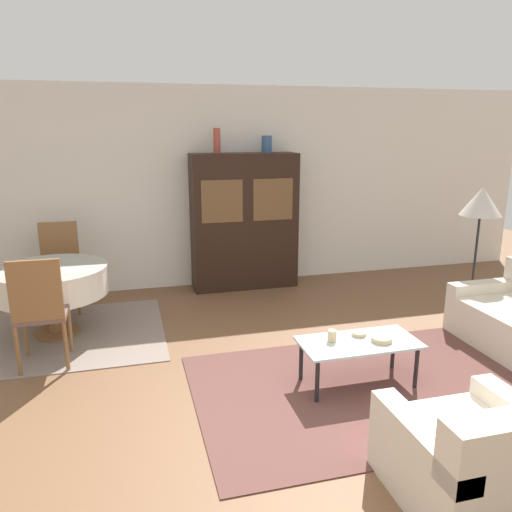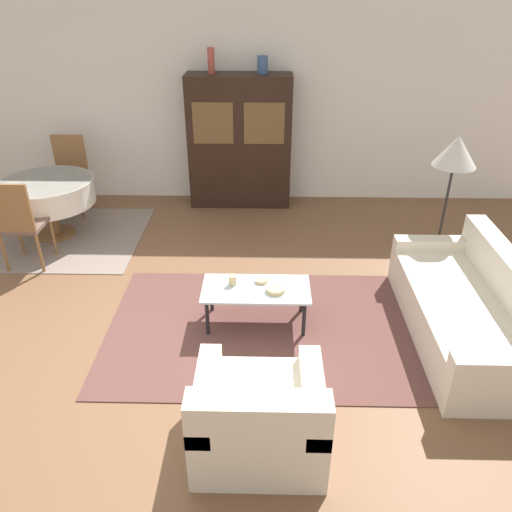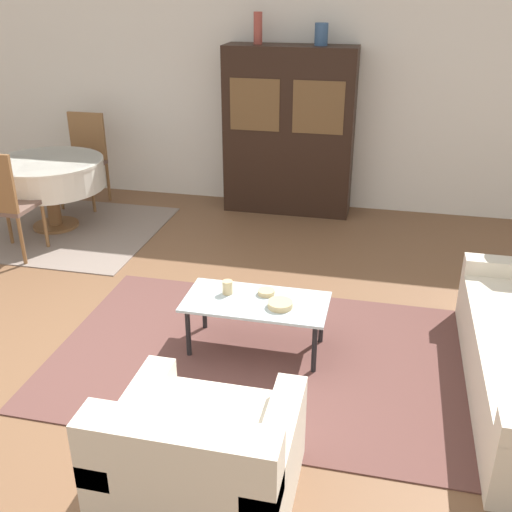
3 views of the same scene
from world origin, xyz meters
name	(u,v)px [view 2 (image 2 of 3)]	position (x,y,z in m)	size (l,w,h in m)	color
ground_plane	(162,350)	(0.00, 0.00, 0.00)	(14.00, 14.00, 0.00)	brown
wall_back	(201,106)	(0.00, 3.63, 1.35)	(10.00, 0.06, 2.70)	silver
area_rug	(266,328)	(0.95, 0.34, 0.00)	(3.02, 1.95, 0.01)	brown
dining_rug	(59,237)	(-1.75, 2.18, 0.01)	(2.14, 1.79, 0.01)	gray
couch	(471,311)	(2.82, 0.28, 0.28)	(0.92, 2.04, 0.78)	beige
armchair	(259,418)	(0.90, -1.03, 0.28)	(0.90, 0.87, 0.75)	beige
coffee_table	(256,292)	(0.85, 0.43, 0.36)	(1.02, 0.50, 0.39)	black
display_cabinet	(240,142)	(0.56, 3.36, 0.92)	(1.42, 0.44, 1.83)	black
dining_table	(47,193)	(-1.80, 2.25, 0.59)	(1.15, 1.15, 0.74)	brown
dining_chair_near	(19,220)	(-1.80, 1.44, 0.60)	(0.44, 0.44, 1.05)	brown
dining_chair_far	(69,170)	(-1.80, 3.05, 0.60)	(0.44, 0.44, 1.05)	brown
floor_lamp	(456,155)	(2.94, 1.68, 1.30)	(0.46, 0.46, 1.51)	black
cup	(233,280)	(0.62, 0.49, 0.45)	(0.07, 0.07, 0.10)	tan
bowl	(276,289)	(1.03, 0.38, 0.42)	(0.18, 0.18, 0.04)	tan
bowl_small	(262,280)	(0.90, 0.54, 0.42)	(0.12, 0.12, 0.03)	tan
vase_tall	(211,61)	(0.20, 3.36, 1.99)	(0.09, 0.09, 0.32)	#9E4238
vase_short	(263,65)	(0.87, 3.36, 1.94)	(0.14, 0.14, 0.22)	#33517A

